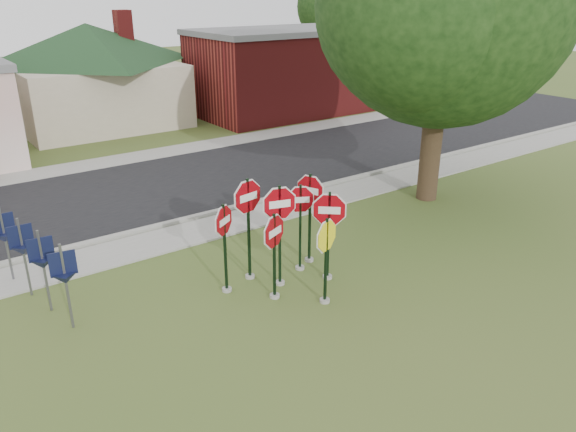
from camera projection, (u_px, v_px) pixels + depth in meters
ground at (324, 306)px, 13.06m from camera, size 120.00×120.00×0.00m
sidewalk_near at (210, 228)px, 17.18m from camera, size 60.00×1.60×0.06m
road at (151, 189)px, 20.57m from camera, size 60.00×7.00×0.04m
sidewalk_far at (111, 162)px, 23.79m from camera, size 60.00×1.60×0.06m
curb at (195, 217)px, 17.92m from camera, size 60.00×0.20×0.14m
stop_sign_center at (280, 221)px, 13.36m from camera, size 1.10×0.33×2.72m
stop_sign_yellow at (326, 251)px, 12.71m from camera, size 1.01×0.35×2.23m
stop_sign_left at (274, 245)px, 12.89m from camera, size 1.02×0.45×2.27m
stop_sign_right at (329, 223)px, 13.72m from camera, size 0.89×0.77×2.45m
stop_sign_back_right at (300, 217)px, 14.21m from camera, size 0.85×0.49×2.44m
stop_sign_back_left at (248, 213)px, 13.65m from camera, size 1.15×0.24×2.79m
stop_sign_far_right at (310, 205)px, 14.59m from camera, size 0.41×1.03×2.58m
stop_sign_far_left at (224, 237)px, 13.15m from camera, size 0.88×0.54×2.37m
route_sign_row at (23, 249)px, 13.06m from camera, size 1.43×4.63×2.00m
building_house at (89, 54)px, 29.30m from camera, size 11.60×11.60×6.20m
building_brick at (284, 71)px, 32.55m from camera, size 10.20×6.20×4.75m
bg_tree_right at (334, 6)px, 42.41m from camera, size 5.60×5.60×8.40m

